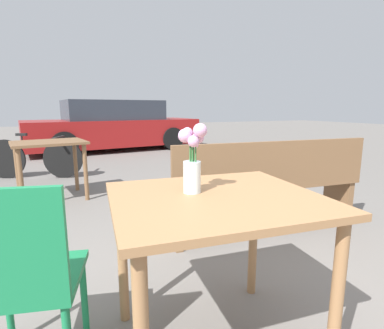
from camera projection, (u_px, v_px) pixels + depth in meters
name	position (u px, v px, depth m)	size (l,w,h in m)	color
table_front	(216.00, 220.00, 1.31)	(0.96, 0.86, 0.75)	#9E7047
flower_vase	(192.00, 161.00, 1.31)	(0.12, 0.12, 0.31)	silver
cafe_chair	(21.00, 275.00, 1.14)	(0.48, 0.48, 0.86)	#197A47
bench_near	(270.00, 183.00, 2.61)	(1.84, 0.53, 0.85)	brown
table_back	(49.00, 152.00, 3.62)	(0.90, 0.77, 0.72)	brown
bicycle	(35.00, 158.00, 4.80)	(1.44, 0.67, 0.72)	black
parked_car	(114.00, 127.00, 8.02)	(4.56, 2.10, 1.31)	maroon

